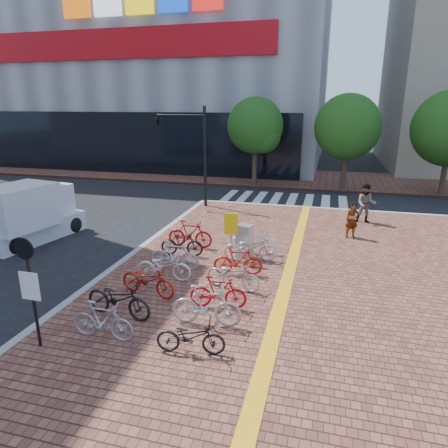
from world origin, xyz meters
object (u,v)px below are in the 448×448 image
(bike_9, at_px, (218,292))
(bike_1, at_px, (118,299))
(bike_5, at_px, (182,243))
(pedestrian_b, at_px, (366,204))
(bike_2, at_px, (148,280))
(pedestrian_a, at_px, (352,220))
(bike_0, at_px, (102,320))
(bike_7, at_px, (191,337))
(bike_11, at_px, (238,261))
(box_truck, at_px, (29,213))
(bike_6, at_px, (190,234))
(bike_4, at_px, (175,255))
(utility_box, at_px, (244,241))
(bike_13, at_px, (254,241))
(bike_12, at_px, (250,248))
(notice_sign, at_px, (29,280))
(traffic_light_pole, at_px, (183,138))
(yellow_sign, at_px, (231,228))
(bike_8, at_px, (206,306))
(bike_3, at_px, (164,266))
(bike_10, at_px, (233,275))

(bike_9, bearing_deg, bike_1, 106.72)
(bike_5, height_order, pedestrian_b, pedestrian_b)
(bike_2, relative_size, pedestrian_a, 1.21)
(bike_0, relative_size, bike_5, 1.01)
(bike_5, xyz_separation_m, bike_9, (2.39, -3.52, -0.00))
(bike_7, height_order, bike_11, bike_11)
(bike_7, height_order, pedestrian_b, pedestrian_b)
(box_truck, bearing_deg, bike_6, 4.05)
(bike_0, xyz_separation_m, bike_4, (0.10, 4.44, 0.02))
(bike_7, xyz_separation_m, pedestrian_b, (4.58, 12.04, 0.52))
(bike_11, distance_m, utility_box, 1.69)
(bike_2, xyz_separation_m, utility_box, (2.11, 3.81, 0.13))
(bike_5, xyz_separation_m, bike_13, (2.55, 0.96, -0.00))
(box_truck, bearing_deg, bike_13, 2.89)
(bike_1, bearing_deg, bike_12, -21.18)
(notice_sign, bearing_deg, bike_13, 63.02)
(bike_9, bearing_deg, traffic_light_pole, 16.62)
(pedestrian_b, bearing_deg, pedestrian_a, -101.48)
(notice_sign, bearing_deg, bike_7, 10.70)
(pedestrian_a, bearing_deg, notice_sign, -146.26)
(notice_sign, xyz_separation_m, box_truck, (-5.86, 6.86, -0.68))
(bike_7, height_order, box_truck, box_truck)
(bike_1, distance_m, pedestrian_a, 10.57)
(bike_4, xyz_separation_m, yellow_sign, (1.69, 1.23, 0.73))
(bike_0, relative_size, bike_8, 0.89)
(bike_8, xyz_separation_m, bike_13, (0.20, 5.42, -0.07))
(bike_8, distance_m, bike_13, 5.43)
(bike_8, bearing_deg, bike_12, -7.39)
(bike_2, xyz_separation_m, bike_4, (0.04, 2.04, 0.03))
(bike_3, xyz_separation_m, utility_box, (2.09, 2.67, 0.14))
(bike_1, bearing_deg, pedestrian_b, -24.95)
(bike_11, bearing_deg, yellow_sign, 14.23)
(bike_3, height_order, bike_4, bike_4)
(bike_12, xyz_separation_m, traffic_light_pole, (-5.25, 7.41, 3.21))
(bike_6, relative_size, pedestrian_b, 0.96)
(bike_13, relative_size, yellow_sign, 1.03)
(bike_12, distance_m, traffic_light_pole, 9.64)
(bike_12, distance_m, pedestrian_b, 7.57)
(bike_4, distance_m, notice_sign, 5.44)
(bike_4, height_order, pedestrian_b, pedestrian_b)
(bike_6, distance_m, bike_8, 5.93)
(bike_2, xyz_separation_m, bike_8, (2.17, -1.17, 0.07))
(bike_10, bearing_deg, bike_12, 8.21)
(utility_box, xyz_separation_m, notice_sign, (-3.47, -6.89, 1.09))
(bike_9, height_order, utility_box, utility_box)
(bike_1, relative_size, bike_3, 1.09)
(bike_3, height_order, bike_13, bike_13)
(bike_12, height_order, traffic_light_pole, traffic_light_pole)
(bike_1, distance_m, traffic_light_pole, 12.89)
(bike_5, distance_m, notice_sign, 6.61)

